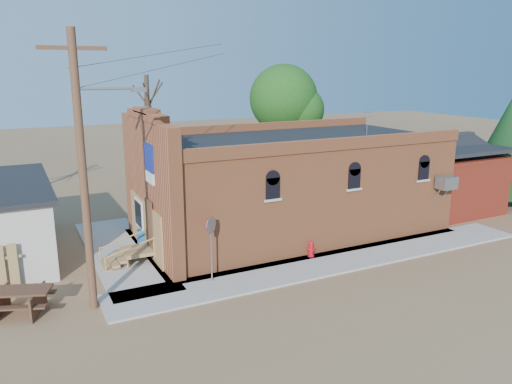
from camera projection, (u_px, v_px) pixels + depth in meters
name	position (u px, v px, depth m)	size (l,w,h in m)	color
ground	(319.00, 277.00, 19.25)	(120.00, 120.00, 0.00)	brown
sidewalk_south	(337.00, 261.00, 20.67)	(19.00, 2.20, 0.08)	#9E9991
sidewalk_west	(121.00, 252.00, 21.72)	(2.60, 10.00, 0.08)	#9E9991
brick_bar	(286.00, 185.00, 24.17)	(16.40, 7.97, 6.30)	#BA6339
red_shed	(436.00, 169.00, 28.47)	(5.40, 6.40, 4.30)	#58200F
utility_pole	(84.00, 168.00, 15.62)	(3.12, 0.26, 9.00)	#4C2E1E
tree_bare_near	(148.00, 103.00, 27.82)	(2.80, 2.80, 7.65)	#443126
tree_leafy	(284.00, 99.00, 32.16)	(4.40, 4.40, 8.15)	#443126
evergreen_tree	(509.00, 142.00, 28.56)	(3.60, 3.60, 6.50)	#443126
fire_hydrant	(311.00, 249.00, 21.04)	(0.38, 0.35, 0.68)	red
stop_sign	(211.00, 231.00, 18.22)	(0.55, 0.50, 2.52)	gray
trash_barrel	(144.00, 239.00, 21.98)	(0.56, 0.56, 0.86)	#1C508D
picnic_table	(19.00, 298.00, 16.21)	(2.43, 2.13, 0.85)	#4B2E1E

